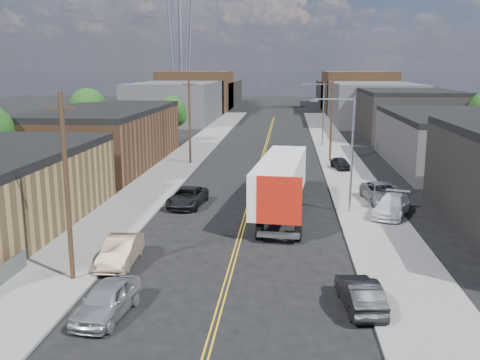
% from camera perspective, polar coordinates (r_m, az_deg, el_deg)
% --- Properties ---
extents(ground, '(260.00, 260.00, 0.00)m').
position_cam_1_polar(ground, '(76.74, 2.76, 3.61)').
color(ground, black).
rests_on(ground, ground).
extents(centerline, '(0.32, 120.00, 0.01)m').
position_cam_1_polar(centerline, '(61.96, 2.18, 1.60)').
color(centerline, gold).
rests_on(centerline, ground).
extents(sidewalk_left, '(5.00, 140.00, 0.15)m').
position_cam_1_polar(sidewalk_left, '(63.13, -6.46, 1.79)').
color(sidewalk_left, slate).
rests_on(sidewalk_left, ground).
extents(sidewalk_right, '(5.00, 140.00, 0.15)m').
position_cam_1_polar(sidewalk_right, '(62.20, 10.96, 1.49)').
color(sidewalk_right, slate).
rests_on(sidewalk_right, ground).
extents(warehouse_brown, '(12.00, 26.00, 6.60)m').
position_cam_1_polar(warehouse_brown, '(63.94, -14.22, 4.55)').
color(warehouse_brown, '#523521').
rests_on(warehouse_brown, ground).
extents(industrial_right_b, '(14.00, 24.00, 6.10)m').
position_cam_1_polar(industrial_right_b, '(65.21, 21.99, 3.96)').
color(industrial_right_b, '#3A393C').
rests_on(industrial_right_b, ground).
extents(industrial_right_c, '(14.00, 22.00, 7.60)m').
position_cam_1_polar(industrial_right_c, '(90.18, 17.32, 6.77)').
color(industrial_right_c, black).
rests_on(industrial_right_c, ground).
extents(skyline_left_a, '(16.00, 30.00, 8.00)m').
position_cam_1_polar(skyline_left_a, '(113.46, -6.72, 8.30)').
color(skyline_left_a, '#3A393C').
rests_on(skyline_left_a, ground).
extents(skyline_right_a, '(16.00, 30.00, 8.00)m').
position_cam_1_polar(skyline_right_a, '(112.38, 13.89, 8.00)').
color(skyline_right_a, '#3A393C').
rests_on(skyline_right_a, ground).
extents(skyline_left_b, '(16.00, 26.00, 10.00)m').
position_cam_1_polar(skyline_left_b, '(137.94, -4.60, 9.41)').
color(skyline_left_b, '#523521').
rests_on(skyline_left_b, ground).
extents(skyline_right_b, '(16.00, 26.00, 10.00)m').
position_cam_1_polar(skyline_right_b, '(137.05, 12.35, 9.16)').
color(skyline_right_b, '#523521').
rests_on(skyline_right_b, ground).
extents(skyline_left_c, '(16.00, 40.00, 7.00)m').
position_cam_1_polar(skyline_left_c, '(157.74, -3.36, 9.20)').
color(skyline_left_c, black).
rests_on(skyline_left_c, ground).
extents(skyline_right_c, '(16.00, 40.00, 7.00)m').
position_cam_1_polar(skyline_right_c, '(156.97, 11.42, 8.98)').
color(skyline_right_c, black).
rests_on(skyline_right_c, ground).
extents(streetlight_near, '(3.39, 0.25, 9.00)m').
position_cam_1_polar(streetlight_near, '(41.53, 11.34, 3.65)').
color(streetlight_near, gray).
rests_on(streetlight_near, ground).
extents(streetlight_far, '(3.39, 0.25, 9.00)m').
position_cam_1_polar(streetlight_far, '(76.22, 8.57, 7.47)').
color(streetlight_far, gray).
rests_on(streetlight_far, ground).
extents(utility_pole_left_near, '(1.60, 0.26, 10.00)m').
position_cam_1_polar(utility_pole_left_near, '(28.85, -18.00, -0.72)').
color(utility_pole_left_near, black).
rests_on(utility_pole_left_near, ground).
extents(utility_pole_left_far, '(1.60, 0.26, 10.00)m').
position_cam_1_polar(utility_pole_left_far, '(62.19, -5.39, 6.37)').
color(utility_pole_left_far, black).
rests_on(utility_pole_left_far, ground).
extents(utility_pole_right, '(1.60, 0.26, 10.00)m').
position_cam_1_polar(utility_pole_right, '(64.35, 9.72, 6.44)').
color(utility_pole_right, black).
rests_on(utility_pole_right, ground).
extents(tree_left_mid, '(5.10, 5.04, 8.37)m').
position_cam_1_polar(tree_left_mid, '(76.04, -15.85, 7.25)').
color(tree_left_mid, black).
rests_on(tree_left_mid, ground).
extents(tree_left_far, '(4.35, 4.20, 6.97)m').
position_cam_1_polar(tree_left_far, '(79.97, -7.25, 7.16)').
color(tree_left_far, black).
rests_on(tree_left_far, ground).
extents(semi_truck, '(4.16, 17.21, 4.45)m').
position_cam_1_polar(semi_truck, '(42.16, 4.38, 0.12)').
color(semi_truck, silver).
rests_on(semi_truck, ground).
extents(car_left_a, '(2.44, 4.84, 1.58)m').
position_cam_1_polar(car_left_a, '(25.66, -14.00, -12.31)').
color(car_left_a, '#AFB2B5').
rests_on(car_left_a, ground).
extents(car_left_b, '(1.87, 4.89, 1.59)m').
position_cam_1_polar(car_left_b, '(31.80, -12.61, -7.39)').
color(car_left_b, '#9A8165').
rests_on(car_left_b, ground).
extents(car_left_c, '(2.98, 5.62, 1.51)m').
position_cam_1_polar(car_left_c, '(43.85, -5.64, -1.83)').
color(car_left_c, black).
rests_on(car_left_c, ground).
extents(car_right_oncoming, '(2.08, 4.66, 1.48)m').
position_cam_1_polar(car_right_oncoming, '(26.29, 12.68, -11.75)').
color(car_right_oncoming, black).
rests_on(car_right_oncoming, ground).
extents(car_right_lot_a, '(3.31, 6.04, 1.60)m').
position_cam_1_polar(car_right_lot_a, '(45.74, 14.97, -1.35)').
color(car_right_lot_a, '#96999A').
rests_on(car_right_lot_a, sidewalk_right).
extents(car_right_lot_b, '(3.92, 5.73, 1.54)m').
position_cam_1_polar(car_right_lot_b, '(41.93, 15.87, -2.65)').
color(car_right_lot_b, silver).
rests_on(car_right_lot_b, sidewalk_right).
extents(car_right_lot_c, '(2.36, 4.00, 1.28)m').
position_cam_1_polar(car_right_lot_c, '(59.75, 10.68, 1.77)').
color(car_right_lot_c, black).
rests_on(car_right_lot_c, sidewalk_right).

